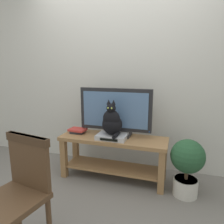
% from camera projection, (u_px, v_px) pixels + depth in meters
% --- Properties ---
extents(ground_plane, '(12.00, 12.00, 0.00)m').
position_uv_depth(ground_plane, '(94.00, 205.00, 2.10)').
color(ground_plane, slate).
extents(back_wall, '(7.00, 0.12, 2.80)m').
position_uv_depth(back_wall, '(123.00, 65.00, 2.82)').
color(back_wall, beige).
rests_on(back_wall, ground).
extents(tv_stand, '(1.30, 0.42, 0.53)m').
position_uv_depth(tv_stand, '(113.00, 150.00, 2.56)').
color(tv_stand, olive).
rests_on(tv_stand, ground).
extents(tv, '(0.89, 0.20, 0.59)m').
position_uv_depth(tv, '(115.00, 112.00, 2.54)').
color(tv, black).
rests_on(tv, tv_stand).
extents(media_box, '(0.35, 0.26, 0.05)m').
position_uv_depth(media_box, '(112.00, 136.00, 2.47)').
color(media_box, '#BCBCC1').
rests_on(media_box, tv_stand).
extents(cat, '(0.24, 0.28, 0.42)m').
position_uv_depth(cat, '(112.00, 122.00, 2.42)').
color(cat, black).
rests_on(cat, media_box).
extents(wooden_chair, '(0.47, 0.47, 0.88)m').
position_uv_depth(wooden_chair, '(19.00, 188.00, 1.49)').
color(wooden_chair, '#513823').
rests_on(wooden_chair, ground).
extents(book_stack, '(0.22, 0.20, 0.06)m').
position_uv_depth(book_stack, '(78.00, 130.00, 2.70)').
color(book_stack, '#2D2D33').
rests_on(book_stack, tv_stand).
extents(potted_plant, '(0.36, 0.36, 0.63)m').
position_uv_depth(potted_plant, '(187.00, 163.00, 2.20)').
color(potted_plant, beige).
rests_on(potted_plant, ground).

